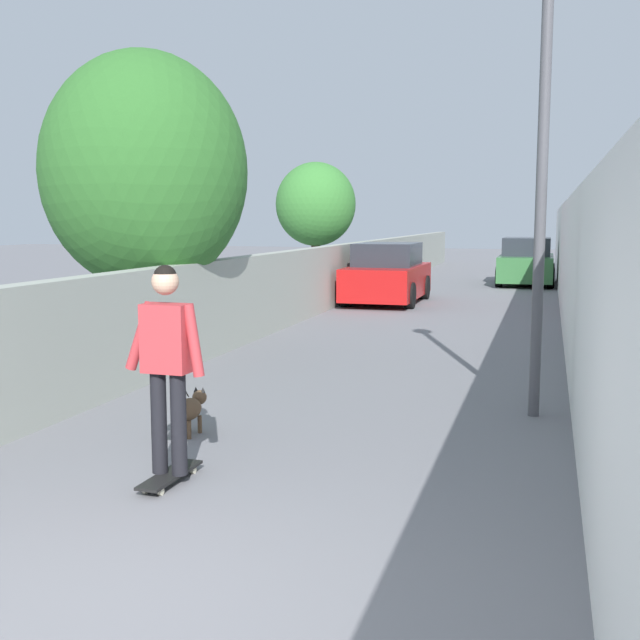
{
  "coord_description": "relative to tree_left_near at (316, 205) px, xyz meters",
  "views": [
    {
      "loc": [
        -3.44,
        -2.34,
        2.17
      ],
      "look_at": [
        5.22,
        0.18,
        1.0
      ],
      "focal_mm": 44.16,
      "sensor_mm": 36.0,
      "label": 1
    }
  ],
  "objects": [
    {
      "name": "wall_left",
      "position": [
        -7.0,
        -1.52,
        -1.81
      ],
      "size": [
        48.0,
        0.3,
        1.51
      ],
      "primitive_type": "cube",
      "color": "#999E93",
      "rests_on": "ground"
    },
    {
      "name": "car_far",
      "position": [
        4.32,
        -5.95,
        -1.85
      ],
      "size": [
        3.93,
        1.8,
        1.54
      ],
      "color": "#336B38",
      "rests_on": "ground"
    },
    {
      "name": "fence_right",
      "position": [
        -7.0,
        -7.1,
        -1.3
      ],
      "size": [
        48.0,
        0.3,
        2.54
      ],
      "primitive_type": "cube",
      "color": "white",
      "rests_on": "ground"
    },
    {
      "name": "tree_left_near",
      "position": [
        0.0,
        0.0,
        0.0
      ],
      "size": [
        2.36,
        2.36,
        3.81
      ],
      "color": "#473523",
      "rests_on": "ground"
    },
    {
      "name": "dog",
      "position": [
        -15.38,
        -3.24,
        -2.29
      ],
      "size": [
        1.68,
        0.6,
        1.06
      ],
      "color": "brown",
      "rests_on": "ground"
    },
    {
      "name": "lamp_post",
      "position": [
        -13.62,
        -6.55,
        0.66
      ],
      "size": [
        0.36,
        0.36,
        4.78
      ],
      "color": "#4C4C51",
      "rests_on": "ground"
    },
    {
      "name": "ground_plane",
      "position": [
        -5.0,
        -4.31,
        -2.57
      ],
      "size": [
        80.0,
        80.0,
        0.0
      ],
      "primitive_type": "plane",
      "color": "slate"
    },
    {
      "name": "skateboard",
      "position": [
        -16.78,
        -3.72,
        -2.5
      ],
      "size": [
        0.81,
        0.22,
        0.08
      ],
      "color": "black",
      "rests_on": "ground"
    },
    {
      "name": "tree_left_far",
      "position": [
        -11.5,
        -0.69,
        0.3
      ],
      "size": [
        3.13,
        3.13,
        4.68
      ],
      "color": "#473523",
      "rests_on": "ground"
    },
    {
      "name": "car_near",
      "position": [
        -2.53,
        -2.67,
        -1.85
      ],
      "size": [
        3.81,
        1.8,
        1.54
      ],
      "color": "#B71414",
      "rests_on": "ground"
    },
    {
      "name": "person_skateboarder",
      "position": [
        -16.78,
        -3.72,
        -1.47
      ],
      "size": [
        0.23,
        0.71,
        1.72
      ],
      "color": "black",
      "rests_on": "skateboard"
    }
  ]
}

